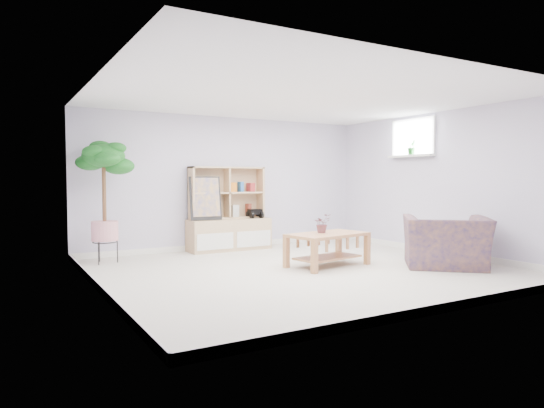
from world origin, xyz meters
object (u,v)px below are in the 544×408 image
coffee_table (327,250)px  armchair (446,238)px  storage_unit (229,209)px  floor_tree (104,202)px

coffee_table → armchair: (1.40, -0.94, 0.18)m
storage_unit → floor_tree: 2.23m
floor_tree → armchair: 5.06m
coffee_table → armchair: 1.70m
storage_unit → floor_tree: floor_tree is taller
storage_unit → armchair: 3.70m
armchair → coffee_table: bearing=7.1°
floor_tree → coffee_table: bearing=-34.2°
storage_unit → floor_tree: size_ratio=0.80×
floor_tree → armchair: bearing=-34.0°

